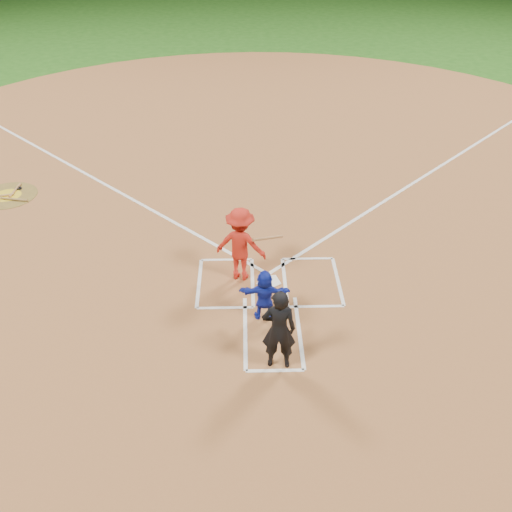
{
  "coord_description": "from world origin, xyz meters",
  "views": [
    {
      "loc": [
        -0.54,
        -10.45,
        7.8
      ],
      "look_at": [
        -0.3,
        -0.4,
        1.0
      ],
      "focal_mm": 40.0,
      "sensor_mm": 36.0,
      "label": 1
    }
  ],
  "objects_px": {
    "umpire": "(279,330)",
    "on_deck_circle": "(7,196)",
    "batter_at_plate": "(241,244)",
    "catcher": "(265,295)",
    "home_plate": "(269,282)"
  },
  "relations": [
    {
      "from": "home_plate",
      "to": "catcher",
      "type": "height_order",
      "value": "catcher"
    },
    {
      "from": "home_plate",
      "to": "batter_at_plate",
      "type": "relative_size",
      "value": 0.34
    },
    {
      "from": "umpire",
      "to": "batter_at_plate",
      "type": "xyz_separation_m",
      "value": [
        -0.69,
        2.84,
        0.02
      ]
    },
    {
      "from": "home_plate",
      "to": "on_deck_circle",
      "type": "height_order",
      "value": "home_plate"
    },
    {
      "from": "catcher",
      "to": "batter_at_plate",
      "type": "height_order",
      "value": "batter_at_plate"
    },
    {
      "from": "umpire",
      "to": "batter_at_plate",
      "type": "relative_size",
      "value": 0.98
    },
    {
      "from": "home_plate",
      "to": "catcher",
      "type": "relative_size",
      "value": 0.52
    },
    {
      "from": "on_deck_circle",
      "to": "batter_at_plate",
      "type": "bearing_deg",
      "value": -31.39
    },
    {
      "from": "batter_at_plate",
      "to": "umpire",
      "type": "bearing_deg",
      "value": -76.3
    },
    {
      "from": "umpire",
      "to": "on_deck_circle",
      "type": "bearing_deg",
      "value": -39.81
    },
    {
      "from": "home_plate",
      "to": "on_deck_circle",
      "type": "xyz_separation_m",
      "value": [
        -7.4,
        4.35,
        -0.0
      ]
    },
    {
      "from": "on_deck_circle",
      "to": "catcher",
      "type": "height_order",
      "value": "catcher"
    },
    {
      "from": "on_deck_circle",
      "to": "home_plate",
      "type": "bearing_deg",
      "value": -30.45
    },
    {
      "from": "catcher",
      "to": "home_plate",
      "type": "bearing_deg",
      "value": -94.73
    },
    {
      "from": "umpire",
      "to": "batter_at_plate",
      "type": "distance_m",
      "value": 2.93
    }
  ]
}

